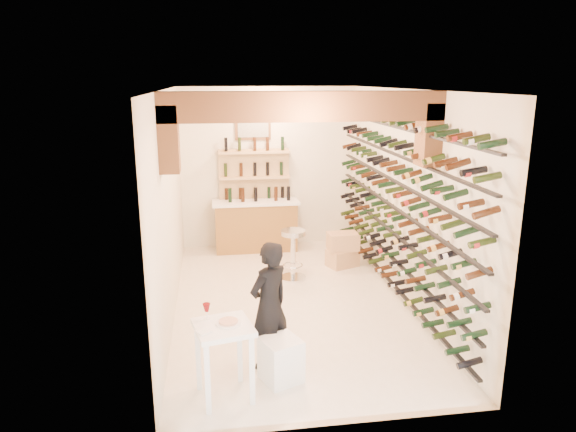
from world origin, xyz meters
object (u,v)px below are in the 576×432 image
object	(u,v)px
white_stool	(281,360)
person	(269,306)
chrome_barstool	(293,251)
wine_rack	(391,201)
tasting_table	(223,338)
crate_lower	(342,258)
back_counter	(256,224)

from	to	relation	value
white_stool	person	xyz separation A→B (m)	(-0.09, 0.33, 0.53)
person	chrome_barstool	bearing A→B (deg)	-142.26
person	chrome_barstool	size ratio (longest dim) A/B	1.79
wine_rack	chrome_barstool	distance (m)	1.96
tasting_table	person	world-z (taller)	person
wine_rack	tasting_table	distance (m)	3.61
wine_rack	crate_lower	world-z (taller)	wine_rack
wine_rack	tasting_table	size ratio (longest dim) A/B	5.57
person	back_counter	bearing A→B (deg)	-130.67
back_counter	tasting_table	bearing A→B (deg)	-98.89
back_counter	tasting_table	world-z (taller)	back_counter
back_counter	white_stool	size ratio (longest dim) A/B	3.36
wine_rack	back_counter	xyz separation A→B (m)	(-1.83, 2.65, -1.02)
crate_lower	back_counter	bearing A→B (deg)	141.22
tasting_table	crate_lower	distance (m)	4.45
wine_rack	white_stool	bearing A→B (deg)	-133.00
back_counter	wine_rack	bearing A→B (deg)	-55.34
back_counter	tasting_table	size ratio (longest dim) A/B	1.66
white_stool	chrome_barstool	xyz separation A→B (m)	(0.62, 3.08, 0.25)
back_counter	person	xyz separation A→B (m)	(-0.23, -4.43, 0.25)
white_stool	chrome_barstool	distance (m)	3.15
wine_rack	crate_lower	bearing A→B (deg)	103.46
tasting_table	chrome_barstool	xyz separation A→B (m)	(1.27, 3.30, -0.19)
white_stool	crate_lower	distance (m)	3.92
person	chrome_barstool	xyz separation A→B (m)	(0.72, 2.75, -0.28)
back_counter	tasting_table	distance (m)	5.05
crate_lower	person	bearing A→B (deg)	-117.84
back_counter	chrome_barstool	world-z (taller)	back_counter
tasting_table	person	bearing A→B (deg)	32.53
wine_rack	white_stool	xyz separation A→B (m)	(-1.97, -2.11, -1.30)
tasting_table	person	xyz separation A→B (m)	(0.55, 0.55, 0.09)
back_counter	white_stool	world-z (taller)	back_counter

